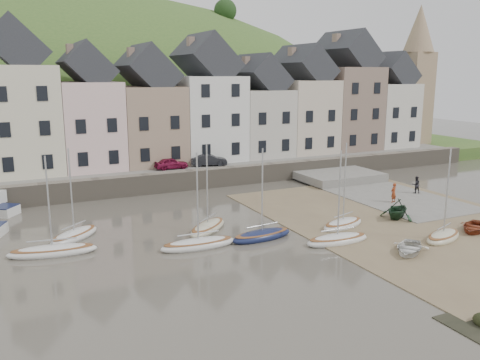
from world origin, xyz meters
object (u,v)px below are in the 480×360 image
rowboat_red (474,227)px  person_dark (416,185)px  sailboat_0 (53,251)px  rowboat_green (397,209)px  person_red (394,193)px  car_left (171,163)px  car_right (209,160)px  rowboat_white (409,248)px

rowboat_red → person_dark: (4.52, 10.11, 0.51)m
sailboat_0 → rowboat_green: size_ratio=2.19×
rowboat_green → sailboat_0: bearing=-123.4°
rowboat_red → rowboat_green: bearing=-178.3°
rowboat_green → person_red: (3.02, 3.75, 0.13)m
sailboat_0 → rowboat_red: (26.91, -7.93, 0.13)m
person_dark → car_left: bearing=-17.5°
car_right → person_dark: bearing=-116.7°
rowboat_white → person_dark: (11.77, 11.43, 0.52)m
rowboat_white → car_left: size_ratio=0.95×
person_dark → car_right: (-14.80, 13.39, 1.30)m
sailboat_0 → person_red: bearing=1.1°
sailboat_0 → person_red: (27.27, 0.51, 0.69)m
person_dark → car_right: car_right is taller
car_right → rowboat_red: bearing=-141.0°
rowboat_green → car_right: 20.34m
car_left → car_right: (4.00, 0.00, 0.04)m
rowboat_green → person_dark: bearing=101.2°
person_red → rowboat_green: bearing=36.5°
rowboat_green → rowboat_red: 5.41m
car_left → sailboat_0: bearing=142.0°
rowboat_red → car_right: 25.71m
rowboat_white → car_left: car_left is taller
person_red → car_right: size_ratio=0.46×
person_red → car_right: bearing=-69.4°
person_dark → rowboat_red: bearing=83.9°
rowboat_green → car_left: bearing=-174.1°
rowboat_white → person_red: 12.39m
sailboat_0 → car_right: sailboat_0 is taller
sailboat_0 → car_left: 20.13m
rowboat_white → person_red: (7.61, 9.76, 0.57)m
rowboat_red → car_right: (-10.28, 23.50, 1.80)m
rowboat_white → car_left: bearing=157.9°
rowboat_white → rowboat_green: 7.58m
rowboat_red → person_red: (0.36, 8.44, 0.56)m
rowboat_red → car_right: bearing=175.8°
rowboat_white → rowboat_green: (4.59, 6.01, 0.44)m
car_right → car_left: bearing=105.4°
person_red → car_left: 21.04m
person_dark → car_left: size_ratio=0.48×
rowboat_red → person_red: person_red is taller
rowboat_white → rowboat_green: bearing=104.7°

